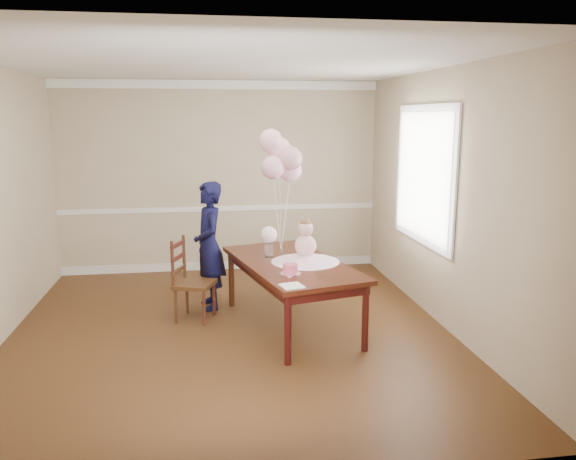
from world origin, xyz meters
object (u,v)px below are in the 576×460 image
at_px(dining_table_top, 291,264).
at_px(dining_chair_seat, 195,284).
at_px(birthday_cake, 290,268).
at_px(woman, 209,246).

height_order(dining_table_top, dining_chair_seat, dining_table_top).
bearing_deg(dining_table_top, birthday_cake, -113.96).
relative_size(birthday_cake, dining_chair_seat, 0.36).
distance_m(birthday_cake, dining_chair_seat, 1.29).
bearing_deg(dining_table_top, woman, 124.76).
xyz_separation_m(dining_chair_seat, woman, (0.17, 0.38, 0.34)).
xyz_separation_m(birthday_cake, dining_chair_seat, (-0.93, 0.82, -0.36)).
height_order(dining_table_top, woman, woman).
relative_size(dining_table_top, woman, 1.28).
relative_size(dining_chair_seat, woman, 0.27).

